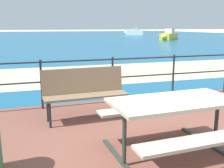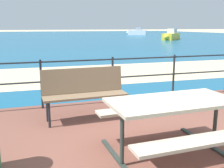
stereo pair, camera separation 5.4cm
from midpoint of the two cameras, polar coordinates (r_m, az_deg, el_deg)
ground_plane at (r=3.80m, az=11.94°, el=-14.22°), size 240.00×240.00×0.00m
patio_paving at (r=3.79m, az=11.96°, el=-13.81°), size 6.40×5.20×0.06m
sea_water at (r=43.00m, az=-15.57°, el=9.60°), size 90.00×90.00×0.01m
beach_strip at (r=9.50m, az=-6.88°, el=2.05°), size 54.05×4.76×0.01m
picnic_table at (r=3.36m, az=13.22°, el=-6.05°), size 1.60×1.48×0.74m
park_bench at (r=4.68m, az=-5.61°, el=-1.11°), size 1.46×0.47×0.90m
railing_fence at (r=5.68m, az=0.40°, el=2.24°), size 5.94×0.04×0.98m
boat_mid at (r=34.70m, az=12.57°, el=10.04°), size 4.26×4.41×1.35m
boat_far at (r=52.69m, az=5.28°, el=10.98°), size 3.79×2.81×1.47m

